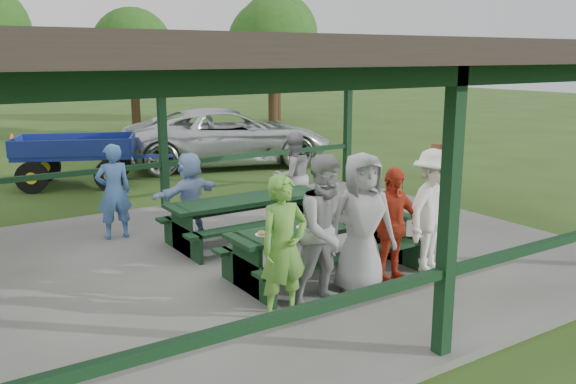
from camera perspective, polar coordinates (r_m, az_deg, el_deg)
ground at (r=9.68m, az=-2.74°, el=-6.55°), size 90.00×90.00×0.00m
concrete_slab at (r=9.66m, az=-2.74°, el=-6.27°), size 10.00×8.00×0.10m
pavilion_structure at (r=9.14m, az=-2.95°, el=12.55°), size 10.60×8.60×3.24m
picnic_table_near at (r=8.74m, az=3.33°, el=-4.68°), size 2.86×1.39×0.75m
picnic_table_far at (r=10.29m, az=-3.87°, el=-2.03°), size 2.71×1.39×0.75m
table_setting at (r=8.67m, az=3.22°, el=-2.74°), size 2.29×0.45×0.10m
contestant_green at (r=7.20m, az=-0.41°, el=-5.24°), size 0.64×0.42×1.74m
contestant_grey_left at (r=7.61m, az=3.75°, el=-3.59°), size 0.93×0.73×1.91m
contestant_grey_mid at (r=8.00m, az=6.91°, el=-2.98°), size 1.05×0.84×1.88m
contestant_red at (r=8.45m, az=9.64°, el=-3.13°), size 0.95×0.40×1.62m
contestant_white_fedora at (r=8.96m, az=13.54°, el=-1.69°), size 1.32×0.96×1.88m
spectator_lblue at (r=10.54m, az=-9.15°, el=-0.31°), size 1.45×0.84×1.49m
spectator_blue at (r=10.78m, az=-16.00°, el=0.05°), size 0.63×0.44×1.64m
spectator_grey at (r=11.57m, az=0.45°, el=1.48°), size 0.86×0.69×1.68m
pickup_truck at (r=18.07m, az=-5.57°, el=5.16°), size 6.55×4.30×1.68m
farm_trailer at (r=16.01m, az=-19.22°, el=2.90°), size 3.76×2.53×1.34m
tree_mid at (r=25.84m, az=-14.35°, el=12.83°), size 3.24×3.24×5.06m
tree_right at (r=23.24m, az=-1.44°, el=13.57°), size 3.36×3.36×5.24m
tree_far_right at (r=30.59m, az=-1.01°, el=14.54°), size 3.94×3.94×6.16m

